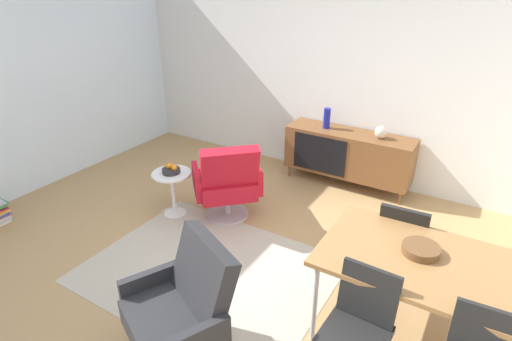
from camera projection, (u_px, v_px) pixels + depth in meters
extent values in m
plane|color=tan|center=(236.00, 278.00, 3.79)|extent=(8.32, 8.32, 0.00)
cube|color=silver|center=(350.00, 72.00, 5.18)|extent=(6.80, 0.12, 2.80)
cube|color=brown|center=(348.00, 153.00, 5.28)|extent=(1.60, 0.44, 0.56)
cube|color=black|center=(319.00, 154.00, 5.25)|extent=(0.70, 0.01, 0.48)
cylinder|color=brown|center=(289.00, 170.00, 5.65)|extent=(0.03, 0.03, 0.16)
cylinder|color=brown|center=(399.00, 198.00, 4.95)|extent=(0.03, 0.03, 0.16)
cylinder|color=brown|center=(300.00, 162.00, 5.91)|extent=(0.03, 0.03, 0.16)
cylinder|color=brown|center=(406.00, 187.00, 5.22)|extent=(0.03, 0.03, 0.16)
cylinder|color=navy|center=(327.00, 118.00, 5.25)|extent=(0.09, 0.09, 0.26)
ellipsoid|color=beige|center=(381.00, 132.00, 4.95)|extent=(0.14, 0.14, 0.15)
cube|color=olive|center=(439.00, 267.00, 2.81)|extent=(1.60, 0.90, 0.04)
cylinder|color=#B7B7BC|center=(315.00, 303.00, 3.01)|extent=(0.04, 0.04, 0.70)
cylinder|color=#B7B7BC|center=(352.00, 248.00, 3.61)|extent=(0.04, 0.04, 0.70)
cylinder|color=brown|center=(421.00, 249.00, 2.90)|extent=(0.26, 0.26, 0.06)
cube|color=black|center=(487.00, 338.00, 2.34)|extent=(0.38, 0.11, 0.38)
cube|color=black|center=(354.00, 336.00, 2.62)|extent=(0.42, 0.42, 0.05)
cube|color=black|center=(368.00, 293.00, 2.66)|extent=(0.38, 0.10, 0.38)
cube|color=black|center=(403.00, 239.00, 3.57)|extent=(0.42, 0.42, 0.05)
cube|color=black|center=(403.00, 228.00, 3.33)|extent=(0.38, 0.11, 0.38)
cylinder|color=#B7B7BC|center=(399.00, 261.00, 3.67)|extent=(0.04, 0.04, 0.42)
cylinder|color=#B7B7BC|center=(396.00, 279.00, 3.76)|extent=(0.36, 0.36, 0.01)
cube|color=red|center=(227.00, 185.00, 4.62)|extent=(0.82, 0.82, 0.20)
cube|color=red|center=(230.00, 169.00, 4.28)|extent=(0.62, 0.61, 0.51)
cube|color=red|center=(256.00, 176.00, 4.65)|extent=(0.40, 0.40, 0.28)
cube|color=red|center=(197.00, 182.00, 4.52)|extent=(0.40, 0.40, 0.28)
cylinder|color=#B7B7BC|center=(227.00, 204.00, 4.72)|extent=(0.06, 0.06, 0.28)
cylinder|color=#B7B7BC|center=(228.00, 213.00, 4.78)|extent=(0.48, 0.48, 0.02)
cube|color=#262628|center=(173.00, 323.00, 2.81)|extent=(0.78, 0.76, 0.20)
cube|color=#262628|center=(203.00, 274.00, 2.79)|extent=(0.66, 0.50, 0.51)
cube|color=#262628|center=(155.00, 286.00, 3.02)|extent=(0.27, 0.48, 0.28)
cylinder|color=white|center=(171.00, 174.00, 4.59)|extent=(0.44, 0.44, 0.02)
cylinder|color=white|center=(173.00, 194.00, 4.70)|extent=(0.05, 0.05, 0.50)
cone|color=white|center=(175.00, 212.00, 4.80)|extent=(0.32, 0.32, 0.02)
cylinder|color=#262628|center=(171.00, 171.00, 4.57)|extent=(0.20, 0.20, 0.05)
sphere|color=orange|center=(174.00, 167.00, 4.54)|extent=(0.07, 0.07, 0.07)
sphere|color=orange|center=(169.00, 166.00, 4.58)|extent=(0.07, 0.07, 0.07)
cube|color=#B7AD99|center=(209.00, 270.00, 3.88)|extent=(2.20, 1.70, 0.01)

